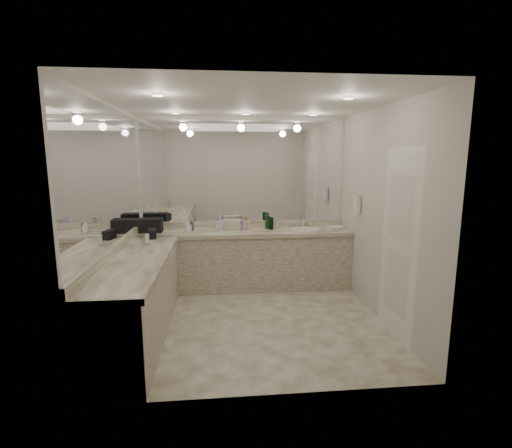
{
  "coord_description": "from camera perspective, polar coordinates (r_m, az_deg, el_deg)",
  "views": [
    {
      "loc": [
        -0.37,
        -4.32,
        1.98
      ],
      "look_at": [
        0.09,
        0.4,
        1.14
      ],
      "focal_mm": 26.0,
      "sensor_mm": 36.0,
      "label": 1
    }
  ],
  "objects": [
    {
      "name": "lotion_left",
      "position": [
        4.9,
        -16.42,
        -2.31
      ],
      "size": [
        0.05,
        0.05,
        0.13
      ],
      "primitive_type": "cylinder",
      "color": "white",
      "rests_on": "vanity_left_top"
    },
    {
      "name": "door",
      "position": [
        4.39,
        21.07,
        -2.84
      ],
      "size": [
        0.02,
        0.82,
        2.1
      ],
      "primitive_type": "cube",
      "color": "white",
      "rests_on": "wall_right"
    },
    {
      "name": "mirror_back",
      "position": [
        5.82,
        -1.97,
        8.05
      ],
      "size": [
        3.12,
        0.01,
        1.55
      ],
      "primitive_type": "cube",
      "color": "white",
      "rests_on": "wall_back"
    },
    {
      "name": "amenity_bottle_2",
      "position": [
        5.62,
        -10.07,
        -0.61
      ],
      "size": [
        0.04,
        0.04,
        0.11
      ],
      "primitive_type": "cylinder",
      "color": "silver",
      "rests_on": "vanity_back_top"
    },
    {
      "name": "black_bag_spill",
      "position": [
        5.28,
        -15.64,
        -1.43
      ],
      "size": [
        0.14,
        0.24,
        0.12
      ],
      "primitive_type": "cube",
      "rotation": [
        0.0,
        0.0,
        0.17
      ],
      "color": "black",
      "rests_on": "vanity_left_top"
    },
    {
      "name": "vanity_back_base",
      "position": [
        5.74,
        -1.7,
        -5.68
      ],
      "size": [
        3.2,
        0.6,
        0.84
      ],
      "primitive_type": "cube",
      "color": "beige",
      "rests_on": "floor"
    },
    {
      "name": "green_bottle_0",
      "position": [
        5.69,
        2.34,
        0.06
      ],
      "size": [
        0.07,
        0.07,
        0.18
      ],
      "primitive_type": "cylinder",
      "color": "#165628",
      "rests_on": "vanity_back_top"
    },
    {
      "name": "amenity_bottle_5",
      "position": [
        5.67,
        -9.82,
        -0.34
      ],
      "size": [
        0.05,
        0.05,
        0.14
      ],
      "primitive_type": "cylinder",
      "color": "#3F3F4C",
      "rests_on": "vanity_back_top"
    },
    {
      "name": "wall_back",
      "position": [
        5.87,
        -1.94,
        3.42
      ],
      "size": [
        3.2,
        0.02,
        2.6
      ],
      "primitive_type": "cube",
      "color": "beige",
      "rests_on": "floor"
    },
    {
      "name": "wall_left",
      "position": [
        4.54,
        -21.25,
        0.77
      ],
      "size": [
        0.02,
        3.0,
        2.6
      ],
      "primitive_type": "cube",
      "color": "beige",
      "rests_on": "floor"
    },
    {
      "name": "faucet",
      "position": [
        5.96,
        7.28,
        0.24
      ],
      "size": [
        0.24,
        0.16,
        0.14
      ],
      "primitive_type": "cube",
      "color": "silver",
      "rests_on": "vanity_back_top"
    },
    {
      "name": "cream_cosmetic_case",
      "position": [
        5.7,
        -3.62,
        -0.08
      ],
      "size": [
        0.3,
        0.23,
        0.16
      ],
      "primitive_type": "cube",
      "rotation": [
        0.0,
        0.0,
        -0.28
      ],
      "color": "beige",
      "rests_on": "vanity_back_top"
    },
    {
      "name": "amenity_bottle_1",
      "position": [
        5.68,
        -1.16,
        -0.23
      ],
      "size": [
        0.06,
        0.06,
        0.13
      ],
      "primitive_type": "cylinder",
      "color": "#E0B28C",
      "rests_on": "vanity_back_top"
    },
    {
      "name": "sink",
      "position": [
        5.78,
        7.72,
        -0.84
      ],
      "size": [
        0.44,
        0.44,
        0.03
      ],
      "primitive_type": "cylinder",
      "color": "white",
      "rests_on": "vanity_back_top"
    },
    {
      "name": "wall_right",
      "position": [
        4.79,
        18.74,
        1.38
      ],
      "size": [
        0.02,
        3.0,
        2.6
      ],
      "primitive_type": "cube",
      "color": "beige",
      "rests_on": "floor"
    },
    {
      "name": "amenity_bottle_6",
      "position": [
        5.65,
        -2.08,
        -0.26
      ],
      "size": [
        0.05,
        0.05,
        0.13
      ],
      "primitive_type": "cylinder",
      "color": "#9966B2",
      "rests_on": "vanity_back_top"
    },
    {
      "name": "green_bottle_2",
      "position": [
        5.74,
        2.23,
        0.16
      ],
      "size": [
        0.06,
        0.06,
        0.19
      ],
      "primitive_type": "cylinder",
      "color": "#165628",
      "rests_on": "vanity_back_top"
    },
    {
      "name": "soap_bottle_c",
      "position": [
        5.66,
        -2.74,
        -0.17
      ],
      "size": [
        0.15,
        0.15,
        0.15
      ],
      "primitive_type": "imported",
      "rotation": [
        0.0,
        0.0,
        -0.37
      ],
      "color": "#FFE995",
      "rests_on": "vanity_back_top"
    },
    {
      "name": "vanity_left_top",
      "position": [
        4.27,
        -17.92,
        -5.5
      ],
      "size": [
        0.64,
        2.42,
        0.06
      ],
      "primitive_type": "cube",
      "color": "beige",
      "rests_on": "vanity_left_base"
    },
    {
      "name": "mirror_left",
      "position": [
        4.49,
        -21.49,
        6.77
      ],
      "size": [
        0.01,
        2.92,
        1.55
      ],
      "primitive_type": "cube",
      "color": "white",
      "rests_on": "wall_left"
    },
    {
      "name": "backsplash_back",
      "position": [
        5.9,
        -1.91,
        0.02
      ],
      "size": [
        3.2,
        0.04,
        0.1
      ],
      "primitive_type": "cube",
      "color": "beige",
      "rests_on": "vanity_back_top"
    },
    {
      "name": "black_toiletry_bag",
      "position": [
        5.71,
        -16.01,
        -0.18
      ],
      "size": [
        0.36,
        0.23,
        0.2
      ],
      "primitive_type": "cube",
      "rotation": [
        0.0,
        0.0,
        0.01
      ],
      "color": "black",
      "rests_on": "vanity_back_top"
    },
    {
      "name": "vanity_back_top",
      "position": [
        5.63,
        -1.72,
        -1.3
      ],
      "size": [
        3.2,
        0.64,
        0.06
      ],
      "primitive_type": "cube",
      "color": "beige",
      "rests_on": "vanity_back_base"
    },
    {
      "name": "floor",
      "position": [
        4.76,
        -0.65,
        -14.49
      ],
      "size": [
        3.2,
        3.2,
        0.0
      ],
      "primitive_type": "plane",
      "color": "beige",
      "rests_on": "ground"
    },
    {
      "name": "soap_bottle_b",
      "position": [
        5.62,
        -5.58,
        0.07
      ],
      "size": [
        0.11,
        0.11,
        0.22
      ],
      "primitive_type": "imported",
      "rotation": [
        0.0,
        0.0,
        -0.13
      ],
      "color": "silver",
      "rests_on": "vanity_back_top"
    },
    {
      "name": "amenity_bottle_3",
      "position": [
        5.81,
        3.2,
        -0.1
      ],
      "size": [
        0.04,
        0.04,
        0.11
      ],
      "primitive_type": "cylinder",
      "color": "silver",
      "rests_on": "vanity_back_top"
    },
    {
      "name": "vanity_left_base",
      "position": [
        4.41,
        -17.73,
        -11.15
      ],
      "size": [
        0.6,
        2.4,
        0.84
      ],
      "primitive_type": "cube",
      "color": "beige",
      "rests_on": "floor"
    },
    {
      "name": "hand_towel",
      "position": [
        5.87,
        12.11,
        -0.55
      ],
      "size": [
        0.25,
        0.19,
        0.04
      ],
      "primitive_type": "cube",
      "rotation": [
        0.0,
        0.0,
        0.14
      ],
      "color": "white",
      "rests_on": "vanity_back_top"
    },
    {
      "name": "wall_phone",
      "position": [
        5.41,
        15.31,
        3.03
      ],
      "size": [
        0.06,
        0.1,
        0.24
      ],
      "primitive_type": "cube",
      "color": "white",
      "rests_on": "wall_right"
    },
    {
      "name": "amenity_bottle_0",
      "position": [
        5.67,
        -1.79,
        -0.28
      ],
      "size": [
        0.05,
        0.05,
        0.12
      ],
      "primitive_type": "cylinder",
      "color": "silver",
      "rests_on": "vanity_back_top"
    },
    {
      "name": "ceiling",
      "position": [
        4.38,
        -0.73,
        18.22
      ],
      "size": [
        3.2,
        3.2,
        0.0
      ],
      "primitive_type": "plane",
      "color": "white",
      "rests_on": "floor"
    },
    {
      "name": "green_bottle_1",
      "position": [
        5.77,
        1.77,
        0.34
      ],
      "size": [
        0.07,
        0.07,
        0.21
      ],
      "primitive_type": "cylinder",
      "color": "#165628",
      "rests_on": "vanity_back_top"
    },
    {
      "name": "soap_bottle_a",
      "position": [
        5.61,
        -10.5,
        -0.16
      ],
      "size": [
        0.09,
        0.09,
        0.2
      ],
      "primitive_type": "imported",
      "rotation": [
        0.0,
        0.0,
        -0.11
      ],
      "color": "white",
      "rests_on": "vanity_back_top"
    },
    {
      "name": "amenity_bottle_4",
      "position": [
        5.72,
        -9.95,
        -0.3
      ],
      "size": [
        0.05,
        0.05,
        0.13
      ],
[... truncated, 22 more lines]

